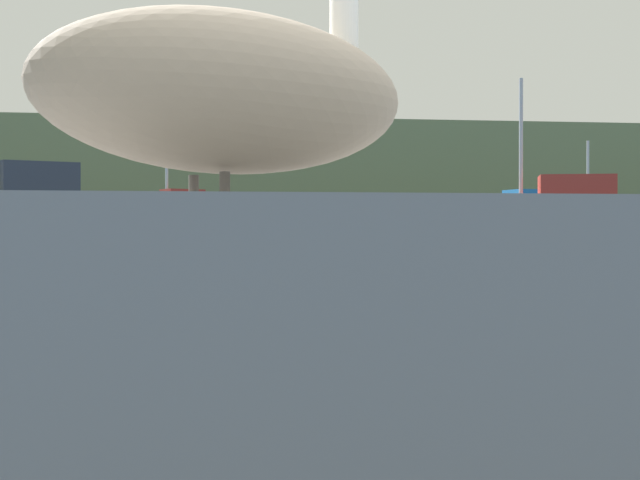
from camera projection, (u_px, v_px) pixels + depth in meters
The scene contains 7 objects.
hillside_backdrop at pixel (189, 186), 78.01m from camera, with size 140.00×16.24×9.23m, color #6B7A51.
pier_dock at pixel (227, 363), 2.85m from camera, with size 2.63×3.10×0.86m, color gray.
pelican at pixel (231, 90), 2.85m from camera, with size 1.46×1.00×0.86m.
fishing_boat_teal at pixel (548, 228), 44.21m from camera, with size 6.55×3.04×5.05m.
fishing_boat_yellow at pixel (48, 229), 25.18m from camera, with size 5.21×3.33×3.72m.
fishing_boat_green at pixel (194, 230), 39.37m from camera, with size 4.62×3.11×5.68m.
fishing_boat_red at pixel (578, 228), 29.99m from camera, with size 6.11×3.55×5.59m.
Camera 1 is at (-0.82, -3.04, 0.80)m, focal length 55.26 mm.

